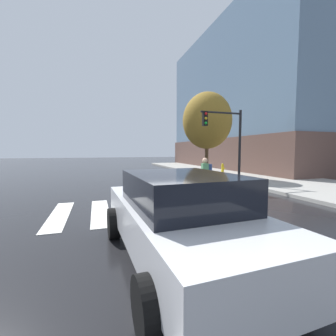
% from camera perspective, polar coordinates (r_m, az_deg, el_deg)
% --- Properties ---
extents(ground_plane, '(120.00, 120.00, 0.00)m').
position_cam_1_polar(ground_plane, '(8.10, -0.45, -9.74)').
color(ground_plane, black).
extents(crosswalk_stripes, '(6.54, 3.34, 0.01)m').
position_cam_1_polar(crosswalk_stripes, '(7.99, -3.49, -9.92)').
color(crosswalk_stripes, silver).
rests_on(crosswalk_stripes, ground).
extents(sedan_near, '(2.32, 4.68, 1.59)m').
position_cam_1_polar(sedan_near, '(4.11, 2.72, -12.01)').
color(sedan_near, silver).
rests_on(sedan_near, ground).
extents(cyclist, '(1.67, 0.48, 1.69)m').
position_cam_1_polar(cyclist, '(9.38, 9.05, -2.61)').
color(cyclist, black).
rests_on(cyclist, ground).
extents(traffic_light_near, '(2.47, 0.28, 4.20)m').
position_cam_1_polar(traffic_light_near, '(12.80, 14.63, 8.21)').
color(traffic_light_near, black).
rests_on(traffic_light_near, ground).
extents(fire_hydrant, '(0.33, 0.22, 0.78)m').
position_cam_1_polar(fire_hydrant, '(19.12, 13.59, -0.06)').
color(fire_hydrant, gold).
rests_on(fire_hydrant, sidewalk).
extents(street_tree_near, '(3.35, 3.35, 5.95)m').
position_cam_1_polar(street_tree_near, '(16.06, 9.82, 11.63)').
color(street_tree_near, '#4C3823').
rests_on(street_tree_near, ground).
extents(corner_building, '(15.33, 22.33, 15.28)m').
position_cam_1_polar(corner_building, '(30.05, 23.96, 14.79)').
color(corner_building, brown).
rests_on(corner_building, ground).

